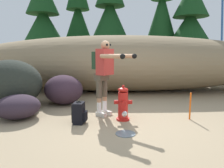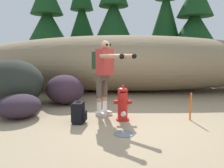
{
  "view_description": "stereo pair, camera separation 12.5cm",
  "coord_description": "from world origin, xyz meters",
  "px_view_note": "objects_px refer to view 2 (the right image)",
  "views": [
    {
      "loc": [
        -0.41,
        -4.2,
        1.45
      ],
      "look_at": [
        -0.38,
        0.57,
        0.75
      ],
      "focal_mm": 33.96,
      "sensor_mm": 36.0,
      "label": 1
    },
    {
      "loc": [
        -0.29,
        -4.2,
        1.45
      ],
      "look_at": [
        -0.38,
        0.57,
        0.75
      ],
      "focal_mm": 33.96,
      "sensor_mm": 36.0,
      "label": 2
    }
  ],
  "objects_px": {
    "fire_hydrant": "(123,104)",
    "boulder_mid": "(19,106)",
    "boulder_large": "(13,83)",
    "survey_stake": "(191,107)",
    "boulder_small": "(65,89)",
    "spare_backpack": "(79,113)",
    "utility_worker": "(105,69)"
  },
  "relations": [
    {
      "from": "fire_hydrant",
      "to": "boulder_large",
      "type": "relative_size",
      "value": 0.46
    },
    {
      "from": "fire_hydrant",
      "to": "spare_backpack",
      "type": "distance_m",
      "value": 0.95
    },
    {
      "from": "boulder_mid",
      "to": "survey_stake",
      "type": "bearing_deg",
      "value": -1.76
    },
    {
      "from": "spare_backpack",
      "to": "boulder_small",
      "type": "height_order",
      "value": "boulder_small"
    },
    {
      "from": "fire_hydrant",
      "to": "spare_backpack",
      "type": "relative_size",
      "value": 1.63
    },
    {
      "from": "spare_backpack",
      "to": "boulder_mid",
      "type": "height_order",
      "value": "boulder_mid"
    },
    {
      "from": "boulder_large",
      "to": "survey_stake",
      "type": "bearing_deg",
      "value": -13.84
    },
    {
      "from": "boulder_mid",
      "to": "spare_backpack",
      "type": "bearing_deg",
      "value": -14.09
    },
    {
      "from": "boulder_mid",
      "to": "boulder_small",
      "type": "height_order",
      "value": "boulder_small"
    },
    {
      "from": "boulder_large",
      "to": "boulder_mid",
      "type": "distance_m",
      "value": 1.19
    },
    {
      "from": "spare_backpack",
      "to": "survey_stake",
      "type": "height_order",
      "value": "survey_stake"
    },
    {
      "from": "boulder_large",
      "to": "boulder_small",
      "type": "height_order",
      "value": "boulder_large"
    },
    {
      "from": "boulder_small",
      "to": "boulder_mid",
      "type": "bearing_deg",
      "value": -118.47
    },
    {
      "from": "fire_hydrant",
      "to": "boulder_mid",
      "type": "distance_m",
      "value": 2.34
    },
    {
      "from": "fire_hydrant",
      "to": "boulder_small",
      "type": "distance_m",
      "value": 2.19
    },
    {
      "from": "spare_backpack",
      "to": "boulder_mid",
      "type": "distance_m",
      "value": 1.46
    },
    {
      "from": "spare_backpack",
      "to": "boulder_large",
      "type": "relative_size",
      "value": 0.28
    },
    {
      "from": "spare_backpack",
      "to": "boulder_mid",
      "type": "relative_size",
      "value": 0.49
    },
    {
      "from": "spare_backpack",
      "to": "boulder_large",
      "type": "height_order",
      "value": "boulder_large"
    },
    {
      "from": "fire_hydrant",
      "to": "survey_stake",
      "type": "xyz_separation_m",
      "value": [
        1.47,
        0.03,
        -0.05
      ]
    },
    {
      "from": "utility_worker",
      "to": "boulder_mid",
      "type": "distance_m",
      "value": 2.11
    },
    {
      "from": "boulder_large",
      "to": "boulder_small",
      "type": "distance_m",
      "value": 1.38
    },
    {
      "from": "spare_backpack",
      "to": "survey_stake",
      "type": "relative_size",
      "value": 0.78
    },
    {
      "from": "spare_backpack",
      "to": "fire_hydrant",
      "type": "bearing_deg",
      "value": 19.12
    },
    {
      "from": "boulder_small",
      "to": "boulder_large",
      "type": "bearing_deg",
      "value": -164.14
    },
    {
      "from": "boulder_large",
      "to": "survey_stake",
      "type": "xyz_separation_m",
      "value": [
        4.4,
        -1.08,
        -0.34
      ]
    },
    {
      "from": "fire_hydrant",
      "to": "utility_worker",
      "type": "relative_size",
      "value": 0.45
    },
    {
      "from": "spare_backpack",
      "to": "utility_worker",
      "type": "bearing_deg",
      "value": 52.58
    },
    {
      "from": "spare_backpack",
      "to": "boulder_small",
      "type": "xyz_separation_m",
      "value": [
        -0.69,
        1.7,
        0.2
      ]
    },
    {
      "from": "utility_worker",
      "to": "boulder_large",
      "type": "bearing_deg",
      "value": -158.92
    },
    {
      "from": "fire_hydrant",
      "to": "utility_worker",
      "type": "bearing_deg",
      "value": 141.2
    },
    {
      "from": "boulder_mid",
      "to": "boulder_small",
      "type": "distance_m",
      "value": 1.53
    }
  ]
}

